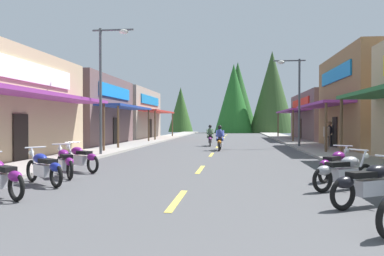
% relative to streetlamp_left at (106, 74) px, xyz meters
% --- Properties ---
extents(ground, '(10.37, 81.49, 0.10)m').
position_rel_streetlamp_left_xyz_m(ground, '(5.27, 7.56, -4.28)').
color(ground, '#4C4C4F').
extents(sidewalk_left, '(2.64, 81.49, 0.12)m').
position_rel_streetlamp_left_xyz_m(sidewalk_left, '(-1.24, 7.56, -4.17)').
color(sidewalk_left, '#9E9991').
rests_on(sidewalk_left, ground).
extents(sidewalk_right, '(2.64, 81.49, 0.12)m').
position_rel_streetlamp_left_xyz_m(sidewalk_right, '(11.77, 7.56, -4.17)').
color(sidewalk_right, '#9E9991').
rests_on(sidewalk_right, ground).
extents(centerline_dashes, '(0.16, 54.76, 0.01)m').
position_rel_streetlamp_left_xyz_m(centerline_dashes, '(5.27, 10.16, -4.22)').
color(centerline_dashes, '#E0C64C').
rests_on(centerline_dashes, ground).
extents(storefront_left_middle, '(8.57, 10.15, 5.19)m').
position_rel_streetlamp_left_xyz_m(storefront_left_middle, '(-5.90, 9.36, -1.63)').
color(storefront_left_middle, brown).
rests_on(storefront_left_middle, ground).
extents(storefront_left_far, '(10.70, 11.50, 5.24)m').
position_rel_streetlamp_left_xyz_m(storefront_left_far, '(-6.97, 21.36, -1.61)').
color(storefront_left_far, gray).
rests_on(storefront_left_far, ground).
extents(storefront_right_far, '(9.13, 13.57, 4.69)m').
position_rel_streetlamp_left_xyz_m(storefront_right_far, '(16.71, 20.95, -1.88)').
color(storefront_right_far, brown).
rests_on(storefront_right_far, ground).
extents(streetlamp_left, '(2.14, 0.30, 6.54)m').
position_rel_streetlamp_left_xyz_m(streetlamp_left, '(0.00, 0.00, 0.00)').
color(streetlamp_left, '#474C51').
rests_on(streetlamp_left, ground).
extents(streetlamp_right, '(2.14, 0.30, 6.04)m').
position_rel_streetlamp_left_xyz_m(streetlamp_right, '(10.52, 7.76, -0.28)').
color(streetlamp_right, '#474C51').
rests_on(streetlamp_right, ground).
extents(motorcycle_parked_right_1, '(1.89, 1.18, 1.04)m').
position_rel_streetlamp_left_xyz_m(motorcycle_parked_right_1, '(9.28, -10.82, -3.74)').
color(motorcycle_parked_right_1, black).
rests_on(motorcycle_parked_right_1, ground).
extents(motorcycle_parked_right_2, '(1.86, 1.24, 1.04)m').
position_rel_streetlamp_left_xyz_m(motorcycle_parked_right_2, '(9.30, -8.87, -3.74)').
color(motorcycle_parked_right_2, black).
rests_on(motorcycle_parked_right_2, ground).
extents(motorcycle_parked_right_3, '(1.41, 1.74, 1.04)m').
position_rel_streetlamp_left_xyz_m(motorcycle_parked_right_3, '(9.50, -7.20, -3.74)').
color(motorcycle_parked_right_3, black).
rests_on(motorcycle_parked_right_3, ground).
extents(motorcycle_parked_left_1, '(1.88, 1.19, 1.04)m').
position_rel_streetlamp_left_xyz_m(motorcycle_parked_left_1, '(1.15, -10.73, -3.74)').
color(motorcycle_parked_left_1, black).
rests_on(motorcycle_parked_left_1, ground).
extents(motorcycle_parked_left_2, '(1.76, 1.38, 1.04)m').
position_rel_streetlamp_left_xyz_m(motorcycle_parked_left_2, '(1.26, -8.89, -3.74)').
color(motorcycle_parked_left_2, black).
rests_on(motorcycle_parked_left_2, ground).
extents(motorcycle_parked_left_3, '(1.34, 1.79, 1.04)m').
position_rel_streetlamp_left_xyz_m(motorcycle_parked_left_3, '(1.16, -7.36, -3.74)').
color(motorcycle_parked_left_3, black).
rests_on(motorcycle_parked_left_3, ground).
extents(motorcycle_parked_left_4, '(1.82, 1.29, 1.04)m').
position_rel_streetlamp_left_xyz_m(motorcycle_parked_left_4, '(1.13, -6.02, -3.74)').
color(motorcycle_parked_left_4, black).
rests_on(motorcycle_parked_left_4, ground).
extents(rider_cruising_lead, '(0.60, 2.14, 1.57)m').
position_rel_streetlamp_left_xyz_m(rider_cruising_lead, '(5.58, 4.80, -3.58)').
color(rider_cruising_lead, black).
rests_on(rider_cruising_lead, ground).
extents(rider_cruising_trailing, '(0.60, 2.14, 1.57)m').
position_rel_streetlamp_left_xyz_m(rider_cruising_trailing, '(4.69, 9.20, -3.58)').
color(rider_cruising_trailing, black).
rests_on(rider_cruising_trailing, ground).
extents(pedestrian_by_shop, '(0.44, 0.44, 1.72)m').
position_rel_streetlamp_left_xyz_m(pedestrian_by_shop, '(11.86, 4.29, -3.23)').
color(pedestrian_by_shop, '#B2A599').
rests_on(pedestrian_by_shop, ground).
extents(pedestrian_waiting, '(0.49, 0.42, 1.80)m').
position_rel_streetlamp_left_xyz_m(pedestrian_waiting, '(12.79, 7.49, -3.17)').
color(pedestrian_waiting, black).
rests_on(pedestrian_waiting, ground).
extents(treeline_backdrop, '(22.37, 12.68, 13.84)m').
position_rel_streetlamp_left_xyz_m(treeline_backdrop, '(8.13, 49.06, 2.07)').
color(treeline_backdrop, '#304D23').
rests_on(treeline_backdrop, ground).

